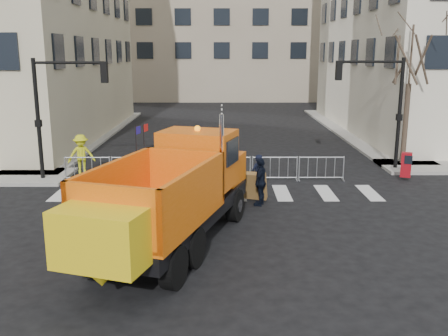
{
  "coord_description": "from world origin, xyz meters",
  "views": [
    {
      "loc": [
        0.04,
        -14.19,
        5.65
      ],
      "look_at": [
        0.1,
        2.5,
        1.75
      ],
      "focal_mm": 40.0,
      "sensor_mm": 36.0,
      "label": 1
    }
  ],
  "objects_px": {
    "cop_c": "(261,182)",
    "plow_truck": "(172,192)",
    "worker": "(81,155)",
    "newspaper_box": "(406,165)",
    "cop_b": "(199,177)",
    "cop_a": "(258,175)"
  },
  "relations": [
    {
      "from": "cop_c",
      "to": "plow_truck",
      "type": "bearing_deg",
      "value": -13.19
    },
    {
      "from": "worker",
      "to": "newspaper_box",
      "type": "relative_size",
      "value": 1.7
    },
    {
      "from": "worker",
      "to": "cop_b",
      "type": "bearing_deg",
      "value": -47.69
    },
    {
      "from": "plow_truck",
      "to": "worker",
      "type": "xyz_separation_m",
      "value": [
        -4.95,
        8.38,
        -0.62
      ]
    },
    {
      "from": "plow_truck",
      "to": "cop_a",
      "type": "height_order",
      "value": "plow_truck"
    },
    {
      "from": "cop_a",
      "to": "newspaper_box",
      "type": "distance_m",
      "value": 7.29
    },
    {
      "from": "plow_truck",
      "to": "cop_c",
      "type": "relative_size",
      "value": 5.62
    },
    {
      "from": "cop_b",
      "to": "newspaper_box",
      "type": "relative_size",
      "value": 1.51
    },
    {
      "from": "worker",
      "to": "cop_a",
      "type": "bearing_deg",
      "value": -38.69
    },
    {
      "from": "cop_c",
      "to": "worker",
      "type": "distance_m",
      "value": 8.89
    },
    {
      "from": "plow_truck",
      "to": "cop_b",
      "type": "relative_size",
      "value": 6.12
    },
    {
      "from": "cop_b",
      "to": "cop_c",
      "type": "bearing_deg",
      "value": 148.93
    },
    {
      "from": "cop_a",
      "to": "cop_c",
      "type": "relative_size",
      "value": 0.93
    },
    {
      "from": "cop_b",
      "to": "cop_c",
      "type": "relative_size",
      "value": 0.92
    },
    {
      "from": "cop_b",
      "to": "cop_c",
      "type": "height_order",
      "value": "cop_c"
    },
    {
      "from": "worker",
      "to": "newspaper_box",
      "type": "bearing_deg",
      "value": -20.06
    },
    {
      "from": "cop_a",
      "to": "newspaper_box",
      "type": "height_order",
      "value": "cop_a"
    },
    {
      "from": "cop_c",
      "to": "newspaper_box",
      "type": "xyz_separation_m",
      "value": [
        6.83,
        3.77,
        -0.21
      ]
    },
    {
      "from": "cop_a",
      "to": "worker",
      "type": "relative_size",
      "value": 0.9
    },
    {
      "from": "plow_truck",
      "to": "newspaper_box",
      "type": "distance_m",
      "value": 12.61
    },
    {
      "from": "cop_b",
      "to": "plow_truck",
      "type": "bearing_deg",
      "value": 78.34
    },
    {
      "from": "cop_b",
      "to": "worker",
      "type": "height_order",
      "value": "worker"
    }
  ]
}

